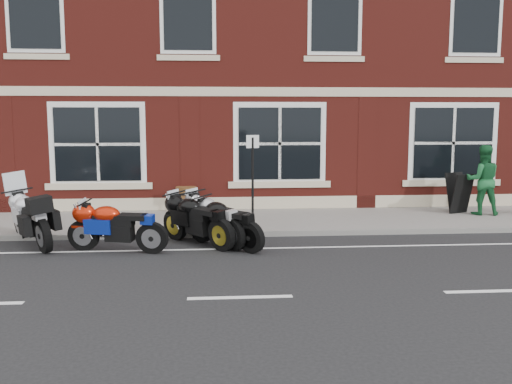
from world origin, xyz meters
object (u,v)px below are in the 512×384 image
(parking_sign, at_px, (253,174))
(moto_sport_silver, at_px, (213,217))
(pedestrian_right, at_px, (483,180))
(a_board_sign, at_px, (459,193))
(moto_touring_silver, at_px, (32,216))
(barrel_planter, at_px, (186,199))
(moto_naked_black, at_px, (225,221))
(moto_sport_black, at_px, (197,218))
(moto_sport_red, at_px, (116,225))

(parking_sign, bearing_deg, moto_sport_silver, -135.38)
(pedestrian_right, distance_m, a_board_sign, 0.70)
(moto_sport_silver, bearing_deg, pedestrian_right, -14.25)
(moto_touring_silver, height_order, a_board_sign, moto_touring_silver)
(barrel_planter, bearing_deg, pedestrian_right, -8.13)
(pedestrian_right, bearing_deg, parking_sign, 20.93)
(pedestrian_right, relative_size, barrel_planter, 2.73)
(moto_touring_silver, xyz_separation_m, parking_sign, (4.79, 1.21, 0.75))
(a_board_sign, bearing_deg, pedestrian_right, -60.23)
(moto_naked_black, bearing_deg, pedestrian_right, -21.20)
(moto_sport_black, bearing_deg, moto_naked_black, -65.61)
(moto_sport_red, xyz_separation_m, parking_sign, (2.92, 1.97, 0.83))
(moto_sport_red, xyz_separation_m, barrel_planter, (1.24, 4.15, -0.08))
(barrel_planter, bearing_deg, moto_sport_silver, -78.44)
(moto_sport_red, bearing_deg, parking_sign, -41.81)
(barrel_planter, bearing_deg, moto_touring_silver, -132.62)
(pedestrian_right, bearing_deg, moto_sport_black, 29.77)
(moto_sport_red, bearing_deg, moto_naked_black, -69.40)
(moto_touring_silver, bearing_deg, moto_sport_black, -36.41)
(moto_touring_silver, distance_m, moto_sport_red, 2.03)
(a_board_sign, bearing_deg, moto_sport_red, 177.34)
(moto_sport_black, height_order, barrel_planter, moto_sport_black)
(moto_sport_silver, height_order, pedestrian_right, pedestrian_right)
(pedestrian_right, bearing_deg, a_board_sign, -25.00)
(moto_sport_black, distance_m, pedestrian_right, 7.93)
(moto_touring_silver, distance_m, parking_sign, 5.00)
(pedestrian_right, bearing_deg, barrel_planter, 3.16)
(moto_naked_black, bearing_deg, barrel_planter, 60.82)
(barrel_planter, bearing_deg, parking_sign, -52.43)
(moto_naked_black, distance_m, parking_sign, 2.04)
(moto_touring_silver, bearing_deg, barrel_planter, 15.04)
(pedestrian_right, height_order, parking_sign, parking_sign)
(moto_sport_black, xyz_separation_m, pedestrian_right, (7.50, 2.51, 0.48))
(barrel_planter, bearing_deg, a_board_sign, -5.99)
(moto_sport_black, xyz_separation_m, moto_naked_black, (0.58, -0.27, -0.02))
(a_board_sign, bearing_deg, moto_sport_black, 178.18)
(moto_sport_silver, distance_m, barrel_planter, 3.62)
(moto_sport_red, bearing_deg, moto_sport_silver, -58.71)
(moto_sport_red, height_order, pedestrian_right, pedestrian_right)
(pedestrian_right, relative_size, a_board_sign, 1.71)
(barrel_planter, bearing_deg, moto_sport_red, -106.65)
(moto_sport_black, bearing_deg, parking_sign, 7.45)
(moto_naked_black, relative_size, parking_sign, 0.76)
(moto_sport_red, xyz_separation_m, moto_naked_black, (2.20, 0.25, 0.00))
(moto_sport_silver, relative_size, moto_naked_black, 1.18)
(moto_sport_red, bearing_deg, moto_touring_silver, 82.06)
(moto_touring_silver, relative_size, pedestrian_right, 1.10)
(moto_sport_red, height_order, parking_sign, parking_sign)
(moto_sport_silver, distance_m, a_board_sign, 7.24)
(moto_sport_black, relative_size, pedestrian_right, 0.95)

